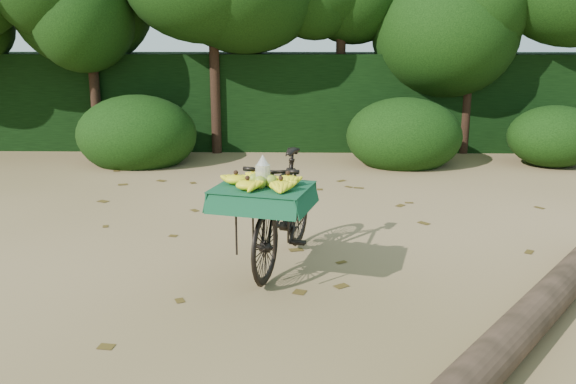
{
  "coord_description": "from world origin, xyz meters",
  "views": [
    {
      "loc": [
        -0.18,
        -5.84,
        2.13
      ],
      "look_at": [
        -0.32,
        -0.52,
        0.76
      ],
      "focal_mm": 38.0,
      "sensor_mm": 36.0,
      "label": 1
    }
  ],
  "objects": [
    {
      "name": "bush_clumps",
      "position": [
        0.5,
        4.3,
        0.45
      ],
      "size": [
        8.8,
        1.7,
        0.9
      ],
      "primitive_type": null,
      "color": "black",
      "rests_on": "ground"
    },
    {
      "name": "ground",
      "position": [
        0.0,
        0.0,
        0.0
      ],
      "size": [
        80.0,
        80.0,
        0.0
      ],
      "primitive_type": "plane",
      "color": "tan",
      "rests_on": "ground"
    },
    {
      "name": "leaf_litter",
      "position": [
        0.0,
        0.65,
        0.01
      ],
      "size": [
        7.0,
        7.3,
        0.01
      ],
      "primitive_type": null,
      "color": "#4C3914",
      "rests_on": "ground"
    },
    {
      "name": "hedge_backdrop",
      "position": [
        0.0,
        6.3,
        0.9
      ],
      "size": [
        26.0,
        1.8,
        1.8
      ],
      "primitive_type": "cube",
      "color": "black",
      "rests_on": "ground"
    },
    {
      "name": "vendor_bicycle",
      "position": [
        -0.38,
        -0.35,
        0.55
      ],
      "size": [
        1.08,
        1.92,
        1.09
      ],
      "rotation": [
        0.0,
        0.0,
        -0.26
      ],
      "color": "black",
      "rests_on": "ground"
    },
    {
      "name": "fallen_log",
      "position": [
        1.71,
        -1.45,
        0.14
      ],
      "size": [
        2.64,
        3.29,
        0.28
      ],
      "primitive_type": "cylinder",
      "rotation": [
        1.57,
        0.0,
        -0.66
      ],
      "color": "brown",
      "rests_on": "ground"
    },
    {
      "name": "tree_row",
      "position": [
        -0.65,
        5.5,
        2.0
      ],
      "size": [
        14.5,
        2.0,
        4.0
      ],
      "primitive_type": null,
      "color": "black",
      "rests_on": "ground"
    }
  ]
}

